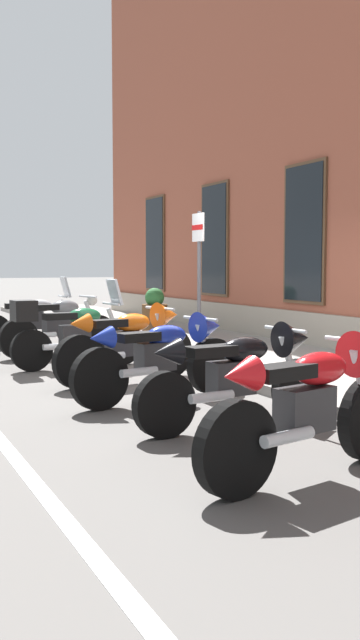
{
  "coord_description": "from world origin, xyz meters",
  "views": [
    {
      "loc": [
        8.32,
        -4.28,
        1.55
      ],
      "look_at": [
        -1.0,
        0.15,
        0.7
      ],
      "focal_mm": 37.95,
      "sensor_mm": 36.0,
      "label": 1
    }
  ],
  "objects": [
    {
      "name": "ground_plane",
      "position": [
        0.0,
        0.0,
        0.0
      ],
      "size": [
        140.0,
        140.0,
        0.0
      ],
      "primitive_type": "plane",
      "color": "#565451"
    },
    {
      "name": "motorcycle_orange_sport",
      "position": [
        0.09,
        -1.07,
        0.56
      ],
      "size": [
        0.73,
        2.09,
        1.04
      ],
      "color": "black",
      "rests_on": "ground_plane"
    },
    {
      "name": "parking_sign",
      "position": [
        -1.2,
        0.57,
        1.59
      ],
      "size": [
        0.36,
        0.07,
        2.25
      ],
      "color": "#4C4C51",
      "rests_on": "sidewalk"
    },
    {
      "name": "motorcycle_blue_sport",
      "position": [
        1.39,
        -1.17,
        0.55
      ],
      "size": [
        0.72,
        2.2,
        0.99
      ],
      "color": "black",
      "rests_on": "ground_plane"
    },
    {
      "name": "sidewalk",
      "position": [
        0.0,
        1.48,
        0.06
      ],
      "size": [
        29.53,
        2.96,
        0.13
      ],
      "primitive_type": "cube",
      "color": "gray",
      "rests_on": "ground_plane"
    },
    {
      "name": "motorcycle_grey_naked",
      "position": [
        -2.83,
        -1.22,
        0.5
      ],
      "size": [
        0.65,
        2.1,
        1.01
      ],
      "color": "black",
      "rests_on": "ground_plane"
    },
    {
      "name": "motorcycle_black_sport",
      "position": [
        2.83,
        -1.0,
        0.54
      ],
      "size": [
        0.62,
        2.15,
        0.99
      ],
      "color": "black",
      "rests_on": "ground_plane"
    },
    {
      "name": "barrel_planter",
      "position": [
        -4.52,
        1.24,
        0.54
      ],
      "size": [
        0.56,
        0.56,
        0.94
      ],
      "color": "brown",
      "rests_on": "sidewalk"
    },
    {
      "name": "motorcycle_silver_touring",
      "position": [
        -4.29,
        -1.45,
        0.55
      ],
      "size": [
        0.62,
        2.11,
        1.32
      ],
      "color": "black",
      "rests_on": "ground_plane"
    },
    {
      "name": "motorcycle_red_sport",
      "position": [
        4.37,
        -1.3,
        0.57
      ],
      "size": [
        0.71,
        2.07,
        1.04
      ],
      "color": "black",
      "rests_on": "ground_plane"
    },
    {
      "name": "motorcycle_green_touring",
      "position": [
        -1.38,
        -1.46,
        0.55
      ],
      "size": [
        0.62,
        2.04,
        1.33
      ],
      "color": "black",
      "rests_on": "ground_plane"
    }
  ]
}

